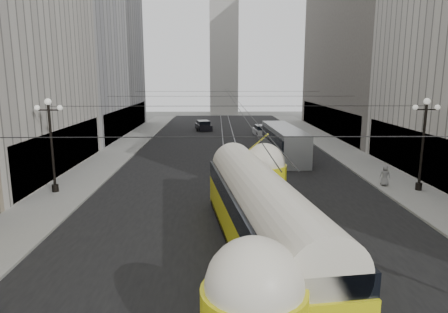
{
  "coord_description": "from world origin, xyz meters",
  "views": [
    {
      "loc": [
        -1.43,
        -8.64,
        7.88
      ],
      "look_at": [
        -1.08,
        12.46,
        3.68
      ],
      "focal_mm": 32.0,
      "sensor_mm": 36.0,
      "label": 1
    }
  ],
  "objects_px": {
    "streetcar": "(261,214)",
    "pedestrian_crossing_b": "(289,277)",
    "city_bus": "(284,141)",
    "pedestrian_sidewalk_right": "(385,176)"
  },
  "relations": [
    {
      "from": "streetcar",
      "to": "city_bus",
      "type": "xyz_separation_m",
      "value": [
        4.64,
        22.02,
        -0.24
      ]
    },
    {
      "from": "pedestrian_crossing_b",
      "to": "pedestrian_sidewalk_right",
      "type": "bearing_deg",
      "value": 145.79
    },
    {
      "from": "streetcar",
      "to": "city_bus",
      "type": "height_order",
      "value": "streetcar"
    },
    {
      "from": "streetcar",
      "to": "pedestrian_crossing_b",
      "type": "bearing_deg",
      "value": -80.21
    },
    {
      "from": "pedestrian_sidewalk_right",
      "to": "city_bus",
      "type": "bearing_deg",
      "value": -39.06
    },
    {
      "from": "streetcar",
      "to": "pedestrian_sidewalk_right",
      "type": "xyz_separation_m",
      "value": [
        10.18,
        10.89,
        -1.01
      ]
    },
    {
      "from": "city_bus",
      "to": "pedestrian_sidewalk_right",
      "type": "height_order",
      "value": "city_bus"
    },
    {
      "from": "city_bus",
      "to": "pedestrian_crossing_b",
      "type": "distance_m",
      "value": 25.99
    },
    {
      "from": "streetcar",
      "to": "pedestrian_sidewalk_right",
      "type": "height_order",
      "value": "streetcar"
    },
    {
      "from": "streetcar",
      "to": "pedestrian_crossing_b",
      "type": "height_order",
      "value": "streetcar"
    }
  ]
}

